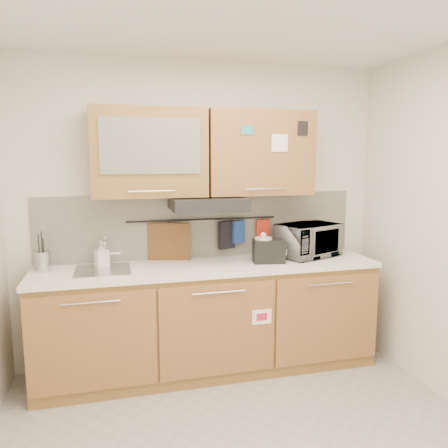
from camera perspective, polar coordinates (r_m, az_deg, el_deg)
wall_back at (r=3.84m, az=-2.93°, el=1.29°), size 3.20×0.00×3.20m
base_cabinet at (r=3.78m, az=-1.87°, el=-12.89°), size 2.80×0.64×0.88m
countertop at (r=3.62m, az=-1.90°, el=-5.61°), size 2.82×0.62×0.04m
backsplash at (r=3.85m, az=-2.89°, el=-0.21°), size 2.80×0.02×0.56m
upper_cabinets at (r=3.64m, az=-2.51°, el=9.25°), size 1.82×0.37×0.70m
range_hood at (r=3.59m, az=-2.15°, el=2.69°), size 0.60×0.46×0.10m
sink at (r=3.55m, az=-15.52°, el=-5.81°), size 0.42×0.40×0.26m
utensil_rail at (r=3.80m, az=-2.78°, el=0.60°), size 1.30×0.02×0.02m
utensil_crock at (r=3.67m, az=-22.62°, el=-4.47°), size 0.15×0.15×0.31m
kettle at (r=3.68m, az=5.14°, el=-3.47°), size 0.18×0.16×0.26m
toaster at (r=3.68m, az=5.87°, el=-3.49°), size 0.28×0.19×0.20m
microwave at (r=3.96m, az=10.88°, el=-2.08°), size 0.62×0.53×0.29m
soap_bottle at (r=3.64m, az=-15.70°, el=-3.82°), size 0.13×0.13×0.21m
cutting_board at (r=3.78m, az=-7.17°, el=-3.29°), size 0.36×0.12×0.45m
oven_mitt at (r=3.88m, az=1.93°, el=-1.03°), size 0.12×0.08×0.20m
dark_pouch at (r=3.86m, az=0.34°, el=-1.43°), size 0.16×0.10×0.25m
pot_holder at (r=3.95m, az=5.10°, el=-0.54°), size 0.13×0.03×0.15m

